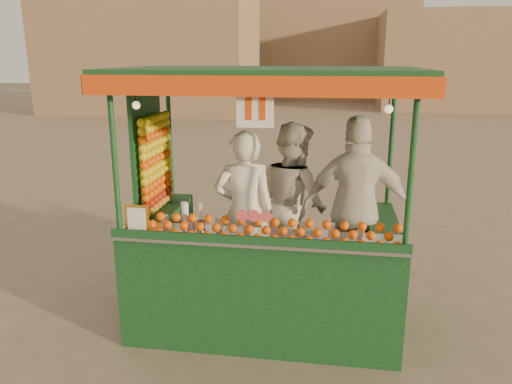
% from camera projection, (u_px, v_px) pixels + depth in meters
% --- Properties ---
extents(ground, '(90.00, 90.00, 0.00)m').
position_uv_depth(ground, '(311.00, 315.00, 5.48)').
color(ground, '#746053').
rests_on(ground, ground).
extents(building_left, '(10.00, 6.00, 6.00)m').
position_uv_depth(building_left, '(153.00, 51.00, 25.09)').
color(building_left, '#83664A').
rests_on(building_left, ground).
extents(building_right, '(9.00, 6.00, 5.00)m').
position_uv_depth(building_right, '(465.00, 61.00, 26.66)').
color(building_right, '#83664A').
rests_on(building_right, ground).
extents(building_center, '(14.00, 7.00, 7.00)m').
position_uv_depth(building_center, '(304.00, 45.00, 33.46)').
color(building_center, '#83664A').
rests_on(building_center, ground).
extents(juice_cart, '(2.91, 1.89, 2.64)m').
position_uv_depth(juice_cart, '(259.00, 246.00, 5.13)').
color(juice_cart, '#0D3319').
rests_on(juice_cart, ground).
extents(vendor_left, '(0.70, 0.54, 1.73)m').
position_uv_depth(vendor_left, '(244.00, 212.00, 5.23)').
color(vendor_left, white).
rests_on(vendor_left, ground).
extents(vendor_middle, '(1.05, 1.09, 1.78)m').
position_uv_depth(vendor_middle, '(293.00, 203.00, 5.47)').
color(vendor_middle, silver).
rests_on(vendor_middle, ground).
extents(vendor_right, '(1.14, 0.54, 1.89)m').
position_uv_depth(vendor_right, '(356.00, 208.00, 5.09)').
color(vendor_right, silver).
rests_on(vendor_right, ground).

